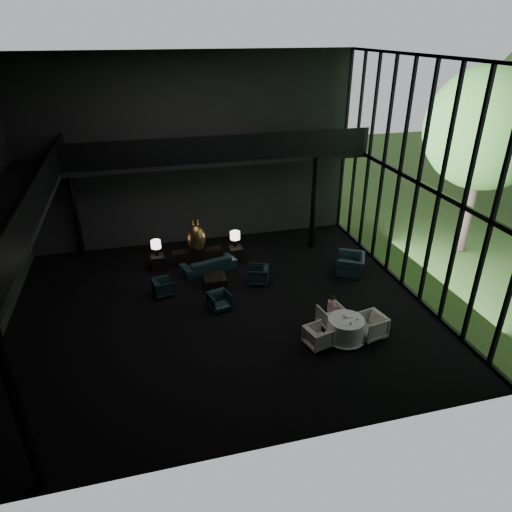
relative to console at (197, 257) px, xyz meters
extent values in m
cube|color=black|center=(0.34, -3.57, -0.32)|extent=(14.00, 12.00, 0.02)
cube|color=black|center=(0.34, -3.57, 7.68)|extent=(14.00, 12.00, 0.02)
cube|color=black|center=(0.34, 2.43, 3.68)|extent=(14.00, 0.04, 8.00)
cube|color=black|center=(0.34, -9.57, 3.68)|extent=(14.00, 0.04, 8.00)
cube|color=black|center=(-5.66, -3.57, 3.68)|extent=(2.00, 12.00, 0.25)
cube|color=black|center=(1.34, 1.43, 3.68)|extent=(12.00, 2.00, 0.25)
cube|color=black|center=(-4.66, -3.57, 4.28)|extent=(0.06, 12.00, 1.00)
cube|color=black|center=(1.34, 0.43, 4.28)|extent=(12.00, 0.06, 1.00)
cylinder|color=black|center=(-4.66, -9.27, 1.68)|extent=(0.24, 0.24, 4.00)
cylinder|color=black|center=(-4.66, 2.13, 1.68)|extent=(0.24, 0.24, 4.00)
cylinder|color=black|center=(5.14, 0.43, 1.68)|extent=(0.24, 0.24, 4.00)
cylinder|color=#382D23|center=(11.34, -1.57, 2.13)|extent=(0.36, 0.36, 4.90)
sphere|color=#2B5E21|center=(11.34, -1.57, 4.93)|extent=(4.80, 4.80, 4.80)
cube|color=black|center=(0.00, 0.00, 0.00)|extent=(2.00, 0.45, 0.64)
ellipsoid|color=#B6822C|center=(0.00, -0.08, 0.90)|extent=(0.75, 0.75, 1.16)
cylinder|color=#B6822C|center=(0.00, -0.08, 1.59)|extent=(0.26, 0.26, 0.24)
cube|color=black|center=(-1.60, 0.02, -0.04)|extent=(0.51, 0.51, 0.56)
cylinder|color=black|center=(-1.60, 0.06, 0.42)|extent=(0.12, 0.12, 0.34)
cylinder|color=white|center=(-1.60, 0.06, 0.74)|extent=(0.39, 0.39, 0.31)
cube|color=black|center=(1.60, -0.07, -0.02)|extent=(0.54, 0.54, 0.59)
cylinder|color=black|center=(1.60, 0.02, 0.45)|extent=(0.12, 0.12, 0.35)
cylinder|color=white|center=(1.60, 0.02, 0.78)|extent=(0.40, 0.40, 0.32)
imported|color=#182729|center=(0.34, -0.76, 0.12)|extent=(2.35, 1.22, 0.88)
imported|color=black|center=(-1.53, -2.11, -0.01)|extent=(0.66, 0.69, 0.61)
imported|color=black|center=(2.01, -2.13, 0.06)|extent=(0.89, 0.91, 0.75)
imported|color=black|center=(0.27, -3.53, 0.00)|extent=(0.74, 0.71, 0.63)
imported|color=black|center=(5.74, -2.29, 0.26)|extent=(1.38, 1.57, 1.15)
cube|color=black|center=(0.39, -1.88, -0.13)|extent=(0.86, 0.86, 0.37)
cylinder|color=white|center=(3.74, -6.22, 0.06)|extent=(1.13, 1.13, 0.75)
cone|color=white|center=(3.74, -6.22, -0.27)|extent=(1.28, 1.28, 0.10)
imported|color=#BDAF9C|center=(3.62, -5.40, 0.06)|extent=(0.84, 0.80, 0.76)
imported|color=silver|center=(4.58, -6.25, 0.13)|extent=(0.98, 1.03, 0.90)
imported|color=beige|center=(2.81, -6.29, 0.03)|extent=(0.79, 0.82, 0.70)
cylinder|color=pink|center=(3.68, -5.23, 0.32)|extent=(0.26, 0.26, 0.37)
sphere|color=#D8A884|center=(3.68, -5.23, 0.60)|extent=(0.19, 0.19, 0.19)
ellipsoid|color=black|center=(3.68, -5.23, 0.63)|extent=(0.20, 0.20, 0.13)
cylinder|color=white|center=(3.61, -6.44, 0.44)|extent=(0.30, 0.30, 0.01)
cylinder|color=white|center=(3.90, -6.07, 0.44)|extent=(0.28, 0.28, 0.02)
cylinder|color=white|center=(4.02, -6.36, 0.44)|extent=(0.17, 0.17, 0.01)
cylinder|color=white|center=(4.06, -6.32, 0.47)|extent=(0.10, 0.10, 0.06)
ellipsoid|color=white|center=(3.76, -6.10, 0.47)|extent=(0.15, 0.15, 0.08)
cylinder|color=#99999E|center=(3.75, -6.48, 0.47)|extent=(0.06, 0.06, 0.07)
camera|label=1|loc=(-1.84, -16.73, 8.45)|focal=32.00mm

